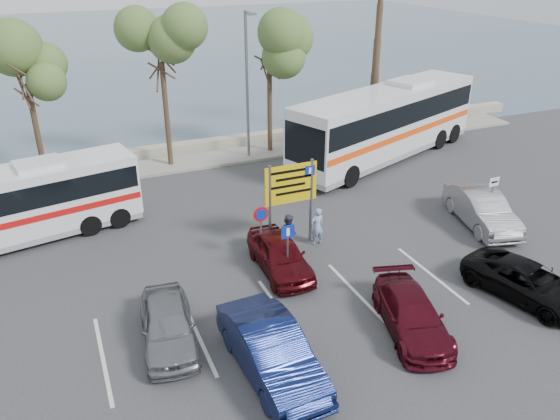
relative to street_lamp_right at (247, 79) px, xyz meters
name	(u,v)px	position (x,y,z in m)	size (l,w,h in m)	color
ground	(301,289)	(-3.00, -13.52, -4.60)	(120.00, 120.00, 0.00)	#353537
kerb_strip	(197,161)	(-3.00, 0.48, -4.52)	(44.00, 2.40, 0.15)	gray
seawall	(188,147)	(-3.00, 2.48, -4.30)	(48.00, 0.80, 0.60)	#9E967E
sea	(101,45)	(-3.00, 46.48, -4.59)	(140.00, 140.00, 0.00)	#445B6D
tree_left	(24,67)	(-11.00, 0.48, 1.41)	(3.20, 3.20, 7.20)	#382619
tree_mid	(160,44)	(-4.50, 0.48, 2.06)	(3.20, 3.20, 8.00)	#382619
tree_right	(269,46)	(1.50, 0.48, 1.57)	(3.20, 3.20, 7.40)	#382619
street_lamp_right	(247,79)	(0.00, 0.00, 0.00)	(0.45, 1.15, 8.01)	slate
direction_sign	(291,190)	(-2.00, -10.32, -2.17)	(2.20, 0.12, 3.60)	slate
sign_no_stop	(261,225)	(-3.60, -11.13, -3.02)	(0.60, 0.08, 2.35)	slate
sign_parking	(288,245)	(-3.20, -12.73, -3.13)	(0.50, 0.07, 2.25)	slate
sign_taxi	(492,194)	(6.80, -12.03, -3.18)	(0.50, 0.07, 2.20)	slate
lane_markings	(283,312)	(-4.14, -14.52, -4.60)	(12.02, 4.20, 0.01)	silver
coach_bus_left	(4,211)	(-12.58, -5.81, -3.06)	(10.85, 4.26, 3.31)	silver
coach_bus_right	(386,125)	(7.22, -3.02, -2.63)	(13.74, 7.65, 4.24)	silver
car_silver_a	(168,325)	(-8.00, -14.55, -3.93)	(1.59, 3.95, 1.34)	slate
car_blue	(271,351)	(-5.60, -17.02, -3.82)	(1.65, 4.72, 1.56)	#0E1844
car_maroon	(412,315)	(-0.80, -16.99, -3.99)	(1.70, 4.18, 1.21)	#4C0C18
car_red	(280,254)	(-3.20, -12.02, -3.91)	(1.62, 4.03, 1.37)	#4A0A10
suv_black	(528,282)	(4.00, -17.02, -3.98)	(2.06, 4.47, 1.24)	black
car_silver_b	(482,209)	(6.40, -12.02, -3.84)	(1.61, 4.63, 1.53)	gray
pedestrian_near	(317,226)	(-1.00, -10.73, -3.79)	(0.59, 0.39, 1.62)	#849EC1
pedestrian_far	(288,234)	(-2.39, -10.93, -3.75)	(0.82, 0.64, 1.70)	#383C55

